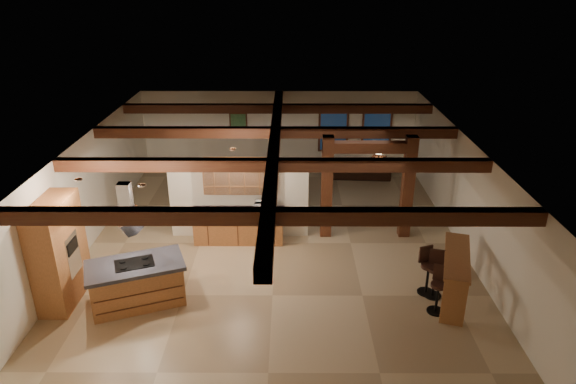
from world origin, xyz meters
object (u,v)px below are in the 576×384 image
object	(u,v)px
dining_table	(275,193)
sofa	(358,168)
kitchen_island	(137,283)
bar_counter	(455,269)

from	to	relation	value
dining_table	sofa	world-z (taller)	sofa
kitchen_island	bar_counter	world-z (taller)	bar_counter
kitchen_island	dining_table	bearing A→B (deg)	62.34
dining_table	sofa	size ratio (longest dim) A/B	0.74
dining_table	kitchen_island	bearing A→B (deg)	-140.61
dining_table	sofa	xyz separation A→B (m)	(2.95, 2.25, 0.04)
dining_table	sofa	distance (m)	3.71
sofa	bar_counter	world-z (taller)	bar_counter
kitchen_island	sofa	distance (m)	9.73
kitchen_island	sofa	xyz separation A→B (m)	(5.84, 7.78, -0.18)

